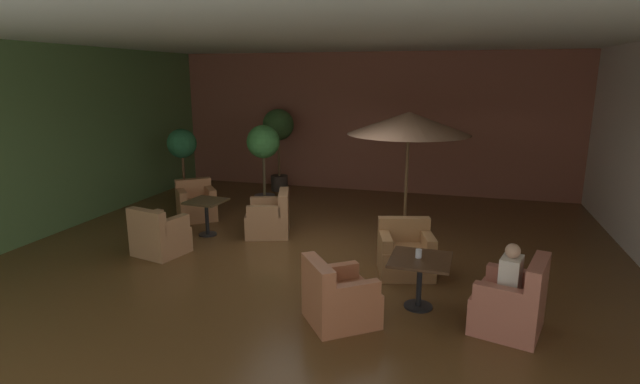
{
  "coord_description": "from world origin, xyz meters",
  "views": [
    {
      "loc": [
        2.22,
        -7.21,
        2.92
      ],
      "look_at": [
        0.0,
        0.52,
        1.0
      ],
      "focal_mm": 27.4,
      "sensor_mm": 36.0,
      "label": 1
    }
  ],
  "objects_px": {
    "armchair_front_right_north": "(270,218)",
    "iced_drink_cup": "(419,254)",
    "armchair_front_right_south": "(159,236)",
    "armchair_front_right_east": "(196,204)",
    "armchair_front_left_east": "(512,304)",
    "cafe_table_front_left": "(420,268)",
    "armchair_front_left_south": "(406,254)",
    "armchair_front_left_north": "(338,299)",
    "patron_blue_shirt": "(511,273)",
    "potted_tree_left_corner": "(278,133)",
    "potted_tree_mid_left": "(263,151)",
    "patio_umbrella_tall_red": "(409,124)",
    "cafe_table_front_right": "(206,208)",
    "potted_tree_mid_right": "(182,152)"
  },
  "relations": [
    {
      "from": "armchair_front_right_north",
      "to": "iced_drink_cup",
      "type": "height_order",
      "value": "armchair_front_right_north"
    },
    {
      "from": "armchair_front_right_south",
      "to": "armchair_front_right_east",
      "type": "bearing_deg",
      "value": 103.31
    },
    {
      "from": "armchair_front_left_east",
      "to": "armchair_front_right_east",
      "type": "relative_size",
      "value": 0.91
    },
    {
      "from": "cafe_table_front_left",
      "to": "iced_drink_cup",
      "type": "relative_size",
      "value": 7.1
    },
    {
      "from": "armchair_front_right_south",
      "to": "armchair_front_left_south",
      "type": "bearing_deg",
      "value": 4.53
    },
    {
      "from": "cafe_table_front_left",
      "to": "armchair_front_left_north",
      "type": "xyz_separation_m",
      "value": [
        -0.9,
        -0.67,
        -0.23
      ]
    },
    {
      "from": "patron_blue_shirt",
      "to": "potted_tree_left_corner",
      "type": "bearing_deg",
      "value": 130.36
    },
    {
      "from": "armchair_front_right_north",
      "to": "potted_tree_mid_left",
      "type": "xyz_separation_m",
      "value": [
        -0.81,
        1.7,
        1.0
      ]
    },
    {
      "from": "patio_umbrella_tall_red",
      "to": "potted_tree_mid_left",
      "type": "relative_size",
      "value": 1.25
    },
    {
      "from": "cafe_table_front_right",
      "to": "armchair_front_right_north",
      "type": "relative_size",
      "value": 0.7
    },
    {
      "from": "cafe_table_front_right",
      "to": "armchair_front_right_east",
      "type": "bearing_deg",
      "value": 129.59
    },
    {
      "from": "potted_tree_mid_left",
      "to": "iced_drink_cup",
      "type": "distance_m",
      "value": 5.47
    },
    {
      "from": "armchair_front_right_south",
      "to": "patio_umbrella_tall_red",
      "type": "distance_m",
      "value": 4.95
    },
    {
      "from": "cafe_table_front_right",
      "to": "potted_tree_mid_right",
      "type": "xyz_separation_m",
      "value": [
        -1.61,
        1.89,
        0.72
      ]
    },
    {
      "from": "armchair_front_right_east",
      "to": "potted_tree_left_corner",
      "type": "height_order",
      "value": "potted_tree_left_corner"
    },
    {
      "from": "patio_umbrella_tall_red",
      "to": "patron_blue_shirt",
      "type": "bearing_deg",
      "value": -66.79
    },
    {
      "from": "armchair_front_right_south",
      "to": "armchair_front_left_east",
      "type": "bearing_deg",
      "value": -11.09
    },
    {
      "from": "armchair_front_left_north",
      "to": "armchair_front_right_north",
      "type": "height_order",
      "value": "armchair_front_right_north"
    },
    {
      "from": "armchair_front_right_north",
      "to": "iced_drink_cup",
      "type": "bearing_deg",
      "value": -37.55
    },
    {
      "from": "armchair_front_right_north",
      "to": "armchair_front_right_south",
      "type": "height_order",
      "value": "armchair_front_right_north"
    },
    {
      "from": "potted_tree_mid_left",
      "to": "iced_drink_cup",
      "type": "xyz_separation_m",
      "value": [
        3.73,
        -3.95,
        -0.58
      ]
    },
    {
      "from": "cafe_table_front_left",
      "to": "armchair_front_right_east",
      "type": "distance_m",
      "value": 5.58
    },
    {
      "from": "potted_tree_mid_left",
      "to": "armchair_front_right_south",
      "type": "bearing_deg",
      "value": -100.18
    },
    {
      "from": "armchair_front_left_south",
      "to": "patron_blue_shirt",
      "type": "height_order",
      "value": "patron_blue_shirt"
    },
    {
      "from": "armchair_front_left_south",
      "to": "potted_tree_mid_left",
      "type": "relative_size",
      "value": 0.51
    },
    {
      "from": "armchair_front_left_east",
      "to": "armchair_front_right_north",
      "type": "height_order",
      "value": "armchair_front_left_east"
    },
    {
      "from": "potted_tree_left_corner",
      "to": "armchair_front_right_north",
      "type": "bearing_deg",
      "value": -72.11
    },
    {
      "from": "armchair_front_left_east",
      "to": "patio_umbrella_tall_red",
      "type": "xyz_separation_m",
      "value": [
        -1.65,
        3.77,
        1.71
      ]
    },
    {
      "from": "armchair_front_left_north",
      "to": "iced_drink_cup",
      "type": "height_order",
      "value": "armchair_front_left_north"
    },
    {
      "from": "patron_blue_shirt",
      "to": "armchair_front_right_north",
      "type": "bearing_deg",
      "value": 147.42
    },
    {
      "from": "armchair_front_right_south",
      "to": "patio_umbrella_tall_red",
      "type": "bearing_deg",
      "value": 35.68
    },
    {
      "from": "armchair_front_right_south",
      "to": "potted_tree_left_corner",
      "type": "xyz_separation_m",
      "value": [
        0.26,
        4.97,
        1.2
      ]
    },
    {
      "from": "armchair_front_left_north",
      "to": "armchair_front_right_south",
      "type": "xyz_separation_m",
      "value": [
        -3.43,
        1.43,
        0.01
      ]
    },
    {
      "from": "armchair_front_right_south",
      "to": "patio_umbrella_tall_red",
      "type": "height_order",
      "value": "patio_umbrella_tall_red"
    },
    {
      "from": "armchair_front_right_north",
      "to": "armchair_front_right_east",
      "type": "bearing_deg",
      "value": 163.85
    },
    {
      "from": "cafe_table_front_left",
      "to": "armchair_front_left_south",
      "type": "xyz_separation_m",
      "value": [
        -0.29,
        1.08,
        -0.23
      ]
    },
    {
      "from": "potted_tree_mid_right",
      "to": "iced_drink_cup",
      "type": "distance_m",
      "value": 6.82
    },
    {
      "from": "armchair_front_left_north",
      "to": "patio_umbrella_tall_red",
      "type": "height_order",
      "value": "patio_umbrella_tall_red"
    },
    {
      "from": "armchair_front_right_east",
      "to": "armchair_front_right_south",
      "type": "distance_m",
      "value": 2.1
    },
    {
      "from": "armchair_front_left_south",
      "to": "armchair_front_right_south",
      "type": "height_order",
      "value": "armchair_front_right_south"
    },
    {
      "from": "patio_umbrella_tall_red",
      "to": "potted_tree_mid_right",
      "type": "relative_size",
      "value": 1.33
    },
    {
      "from": "armchair_front_left_east",
      "to": "potted_tree_mid_left",
      "type": "height_order",
      "value": "potted_tree_mid_left"
    },
    {
      "from": "potted_tree_mid_right",
      "to": "patio_umbrella_tall_red",
      "type": "bearing_deg",
      "value": -3.64
    },
    {
      "from": "armchair_front_right_south",
      "to": "patron_blue_shirt",
      "type": "height_order",
      "value": "patron_blue_shirt"
    },
    {
      "from": "potted_tree_mid_left",
      "to": "potted_tree_mid_right",
      "type": "height_order",
      "value": "potted_tree_mid_left"
    },
    {
      "from": "armchair_front_left_east",
      "to": "iced_drink_cup",
      "type": "height_order",
      "value": "armchair_front_left_east"
    },
    {
      "from": "patio_umbrella_tall_red",
      "to": "patron_blue_shirt",
      "type": "distance_m",
      "value": 4.3
    },
    {
      "from": "cafe_table_front_left",
      "to": "patron_blue_shirt",
      "type": "bearing_deg",
      "value": -15.51
    },
    {
      "from": "armchair_front_left_north",
      "to": "armchair_front_right_north",
      "type": "xyz_separation_m",
      "value": [
        -2.05,
        2.94,
        0.01
      ]
    },
    {
      "from": "armchair_front_left_east",
      "to": "armchair_front_right_north",
      "type": "distance_m",
      "value": 4.79
    }
  ]
}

